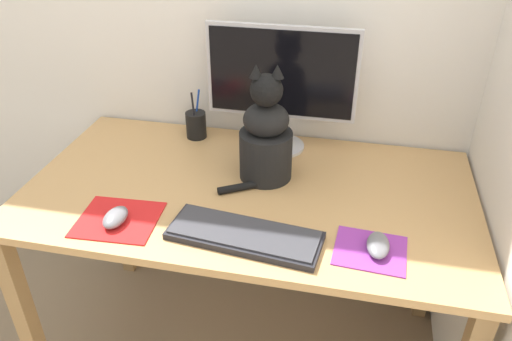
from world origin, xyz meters
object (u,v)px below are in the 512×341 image
object	(u,v)px
monitor	(281,81)
keyboard	(245,235)
computer_mouse_right	(378,245)
pen_cup	(196,124)
computer_mouse_left	(115,217)
cat	(266,138)

from	to	relation	value
monitor	keyboard	xyz separation A→B (m)	(-0.00, -0.51, -0.23)
computer_mouse_right	keyboard	bearing A→B (deg)	-176.13
pen_cup	keyboard	bearing A→B (deg)	-60.10
keyboard	computer_mouse_right	world-z (taller)	computer_mouse_right
monitor	computer_mouse_left	bearing A→B (deg)	-124.83
computer_mouse_left	computer_mouse_right	distance (m)	0.70
computer_mouse_right	pen_cup	world-z (taller)	pen_cup
computer_mouse_left	pen_cup	size ratio (longest dim) A/B	0.55
monitor	computer_mouse_right	xyz separation A→B (m)	(0.34, -0.49, -0.22)
keyboard	pen_cup	distance (m)	0.61
computer_mouse_left	cat	size ratio (longest dim) A/B	0.27
cat	pen_cup	world-z (taller)	cat
monitor	cat	xyz separation A→B (m)	(-0.01, -0.20, -0.10)
keyboard	cat	distance (m)	0.34
computer_mouse_left	computer_mouse_right	size ratio (longest dim) A/B	0.94
monitor	pen_cup	bearing A→B (deg)	177.31
cat	keyboard	bearing A→B (deg)	-99.34
monitor	computer_mouse_right	bearing A→B (deg)	-55.29
computer_mouse_left	cat	bearing A→B (deg)	42.62
monitor	cat	bearing A→B (deg)	-93.18
keyboard	cat	bearing A→B (deg)	97.58
keyboard	computer_mouse_left	world-z (taller)	computer_mouse_left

